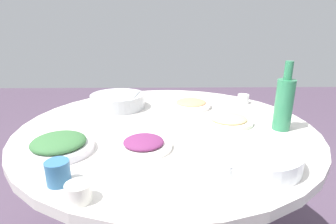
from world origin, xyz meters
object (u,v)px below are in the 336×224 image
at_px(rice_bowl, 118,101).
at_px(green_bottle, 284,103).
at_px(tea_cup_far, 58,173).
at_px(tea_cup_near, 243,99).
at_px(tea_cup_side, 79,192).
at_px(dish_noodles, 228,120).
at_px(dish_greens, 59,145).
at_px(soup_bowl, 255,157).
at_px(dish_shrimp, 191,104).
at_px(dish_eggplant, 144,144).
at_px(round_dining_table, 167,146).

distance_m(rice_bowl, green_bottle, 0.83).
xyz_separation_m(rice_bowl, tea_cup_far, (0.06, 0.73, -0.00)).
bearing_deg(rice_bowl, tea_cup_near, -173.88).
bearing_deg(rice_bowl, tea_cup_side, 91.82).
bearing_deg(tea_cup_side, dish_noodles, -132.35).
bearing_deg(tea_cup_far, dish_greens, -70.60).
bearing_deg(soup_bowl, rice_bowl, -49.26).
xyz_separation_m(dish_greens, green_bottle, (-0.89, -0.20, 0.09)).
relative_size(rice_bowl, tea_cup_far, 4.04).
distance_m(dish_shrimp, tea_cup_side, 0.90).
bearing_deg(tea_cup_far, rice_bowl, -94.38).
bearing_deg(dish_noodles, tea_cup_far, 39.04).
bearing_deg(green_bottle, tea_cup_near, -82.15).
relative_size(rice_bowl, tea_cup_side, 4.28).
relative_size(dish_noodles, dish_shrimp, 1.05).
xyz_separation_m(dish_eggplant, dish_greens, (0.30, 0.02, 0.01)).
bearing_deg(soup_bowl, tea_cup_near, -102.78).
relative_size(dish_greens, tea_cup_near, 3.89).
xyz_separation_m(dish_greens, tea_cup_far, (-0.07, 0.21, 0.01)).
height_order(dish_shrimp, green_bottle, green_bottle).
height_order(dish_eggplant, dish_shrimp, same).
xyz_separation_m(dish_shrimp, tea_cup_far, (0.45, 0.74, 0.02)).
height_order(dish_eggplant, tea_cup_far, tea_cup_far).
bearing_deg(round_dining_table, tea_cup_far, 56.01).
bearing_deg(tea_cup_near, tea_cup_side, 52.68).
distance_m(dish_noodles, tea_cup_near, 0.35).
relative_size(dish_noodles, tea_cup_side, 3.35).
height_order(rice_bowl, green_bottle, green_bottle).
height_order(dish_eggplant, green_bottle, green_bottle).
bearing_deg(dish_greens, round_dining_table, -146.01).
xyz_separation_m(soup_bowl, tea_cup_near, (-0.16, -0.71, -0.00)).
relative_size(round_dining_table, dish_eggplant, 6.17).
distance_m(soup_bowl, tea_cup_side, 0.55).
distance_m(dish_eggplant, dish_shrimp, 0.55).
bearing_deg(rice_bowl, soup_bowl, 130.74).
relative_size(dish_shrimp, green_bottle, 0.73).
bearing_deg(dish_eggplant, round_dining_table, -110.23).
distance_m(dish_eggplant, tea_cup_side, 0.35).
xyz_separation_m(tea_cup_near, tea_cup_far, (0.76, 0.81, 0.01)).
distance_m(rice_bowl, tea_cup_near, 0.71).
xyz_separation_m(soup_bowl, green_bottle, (-0.22, -0.31, 0.09)).
height_order(round_dining_table, tea_cup_near, tea_cup_near).
bearing_deg(dish_noodles, soup_bowl, 89.44).
distance_m(dish_shrimp, green_bottle, 0.50).
distance_m(round_dining_table, tea_cup_near, 0.57).
bearing_deg(dish_eggplant, tea_cup_near, -132.64).
relative_size(round_dining_table, dish_greens, 5.34).
xyz_separation_m(round_dining_table, tea_cup_side, (0.24, 0.56, 0.14)).
xyz_separation_m(dish_greens, tea_cup_near, (-0.84, -0.60, 0.00)).
bearing_deg(soup_bowl, round_dining_table, -52.96).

